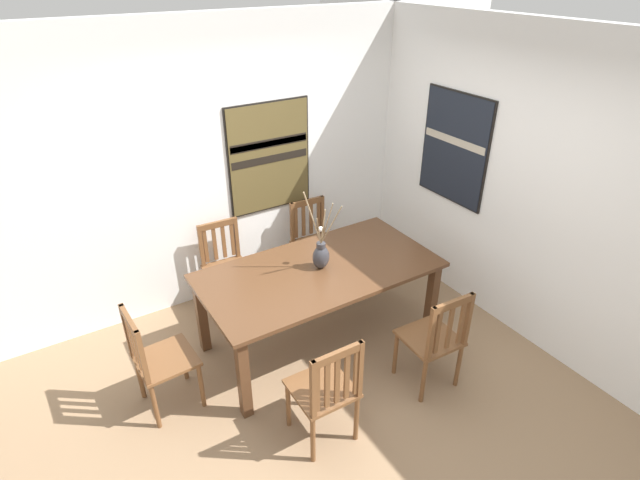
% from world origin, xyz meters
% --- Properties ---
extents(ground_plane, '(6.40, 6.40, 0.03)m').
position_xyz_m(ground_plane, '(0.00, 0.00, -0.01)').
color(ground_plane, '#8E7051').
extents(wall_back, '(6.40, 0.12, 2.70)m').
position_xyz_m(wall_back, '(0.00, 1.86, 1.35)').
color(wall_back, white).
rests_on(wall_back, ground_plane).
extents(wall_side, '(0.12, 6.40, 2.70)m').
position_xyz_m(wall_side, '(1.86, 0.00, 1.35)').
color(wall_side, white).
rests_on(wall_side, ground_plane).
extents(dining_table, '(2.02, 1.04, 0.77)m').
position_xyz_m(dining_table, '(0.17, 0.58, 0.68)').
color(dining_table, '#51331E').
rests_on(dining_table, ground_plane).
extents(centerpiece_vase, '(0.23, 0.24, 0.72)m').
position_xyz_m(centerpiece_vase, '(0.19, 0.59, 0.90)').
color(centerpiece_vase, '#333338').
rests_on(centerpiece_vase, dining_table).
extents(chair_0, '(0.44, 0.44, 0.89)m').
position_xyz_m(chair_0, '(-0.33, 1.52, 0.47)').
color(chair_0, brown).
rests_on(chair_0, ground_plane).
extents(chair_1, '(0.44, 0.44, 0.92)m').
position_xyz_m(chair_1, '(-1.27, 0.56, 0.48)').
color(chair_1, brown).
rests_on(chair_1, ground_plane).
extents(chair_2, '(0.43, 0.43, 0.93)m').
position_xyz_m(chair_2, '(-0.36, -0.37, 0.49)').
color(chair_2, brown).
rests_on(chair_2, ground_plane).
extents(chair_3, '(0.43, 0.43, 0.89)m').
position_xyz_m(chair_3, '(0.65, 1.49, 0.47)').
color(chair_3, brown).
rests_on(chair_3, ground_plane).
extents(chair_4, '(0.44, 0.44, 0.93)m').
position_xyz_m(chair_4, '(0.65, -0.36, 0.48)').
color(chair_4, brown).
rests_on(chair_4, ground_plane).
extents(painting_on_back_wall, '(0.88, 0.05, 1.10)m').
position_xyz_m(painting_on_back_wall, '(0.34, 1.79, 1.36)').
color(painting_on_back_wall, black).
extents(painting_on_side_wall, '(0.05, 0.82, 1.06)m').
position_xyz_m(painting_on_side_wall, '(1.79, 0.75, 1.50)').
color(painting_on_side_wall, black).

